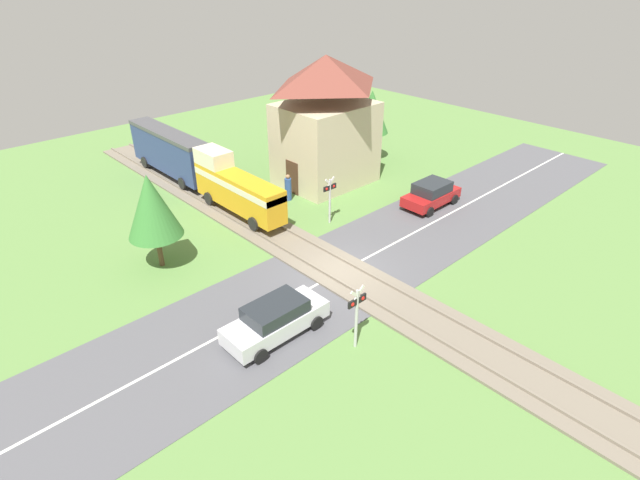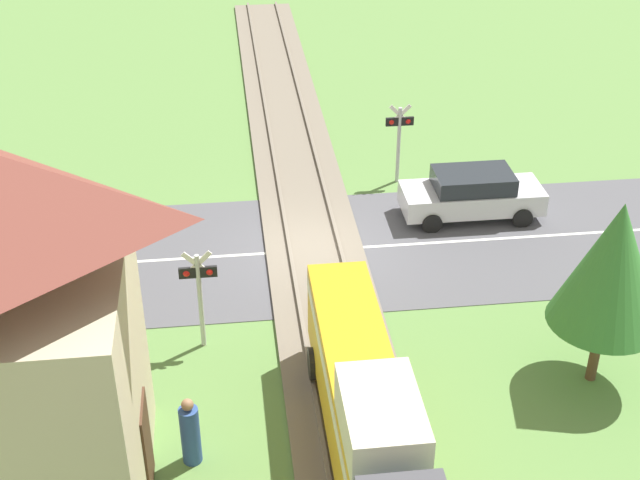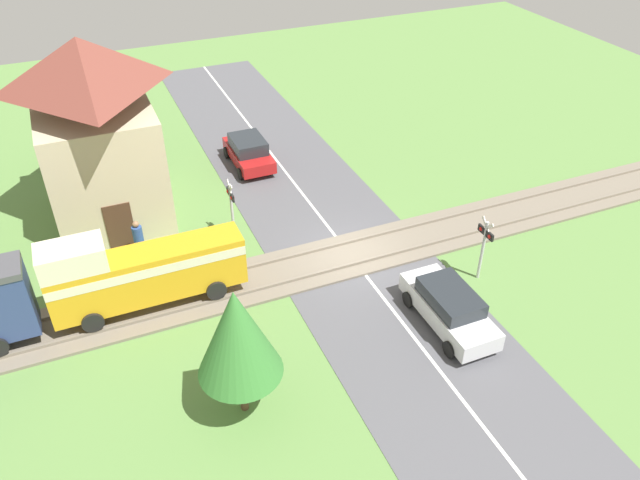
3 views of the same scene
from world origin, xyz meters
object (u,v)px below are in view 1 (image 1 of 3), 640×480
at_px(crossing_signal_west_approach, 357,309).
at_px(pedestrian_by_station, 288,188).
at_px(car_far_side, 431,194).
at_px(station_building, 326,123).
at_px(car_near_crossing, 276,319).
at_px(crossing_signal_east_approach, 330,194).
at_px(train, 197,166).

distance_m(crossing_signal_west_approach, pedestrian_by_station, 13.66).
bearing_deg(car_far_side, station_building, 105.66).
xyz_separation_m(car_near_crossing, crossing_signal_west_approach, (1.78, -2.56, 0.97)).
xyz_separation_m(car_far_side, crossing_signal_west_approach, (-12.28, -5.44, 0.98)).
bearing_deg(car_near_crossing, crossing_signal_east_approach, 33.65).
distance_m(car_near_crossing, crossing_signal_west_approach, 3.27).
xyz_separation_m(crossing_signal_east_approach, station_building, (3.93, 4.46, 2.16)).
bearing_deg(car_near_crossing, station_building, 39.30).
distance_m(car_far_side, crossing_signal_east_approach, 6.50).
height_order(crossing_signal_west_approach, station_building, station_building).
relative_size(crossing_signal_west_approach, pedestrian_by_station, 1.65).
relative_size(train, station_building, 1.90).
bearing_deg(station_building, car_far_side, -74.34).
bearing_deg(station_building, train, 151.24).
height_order(station_building, pedestrian_by_station, station_building).
height_order(car_far_side, crossing_signal_west_approach, crossing_signal_west_approach).
bearing_deg(station_building, car_near_crossing, -140.70).
bearing_deg(train, car_far_side, -50.26).
distance_m(car_near_crossing, crossing_signal_east_approach, 9.87).
height_order(car_near_crossing, station_building, station_building).
relative_size(car_far_side, station_building, 0.47).
distance_m(station_building, pedestrian_by_station, 4.87).
bearing_deg(car_far_side, crossing_signal_east_approach, 156.52).
bearing_deg(car_far_side, car_near_crossing, -168.43).
bearing_deg(pedestrian_by_station, crossing_signal_east_approach, -93.87).
bearing_deg(train, pedestrian_by_station, -52.35).
xyz_separation_m(train, pedestrian_by_station, (3.46, -4.48, -1.11)).
distance_m(train, car_far_side, 14.26).
height_order(train, car_near_crossing, train).
height_order(crossing_signal_east_approach, station_building, station_building).
bearing_deg(train, crossing_signal_east_approach, -69.11).
distance_m(car_near_crossing, car_far_side, 14.36).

